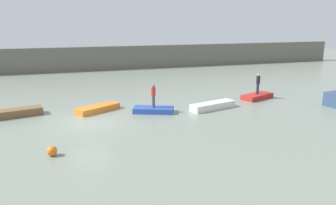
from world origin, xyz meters
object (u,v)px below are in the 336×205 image
Objects in this scene: rowboat_red at (257,96)px; person_red_shirt at (153,94)px; person_dark_shirt at (258,83)px; mooring_buoy at (52,151)px; rowboat_orange at (98,108)px; rowboat_brown at (18,112)px; rowboat_white at (213,106)px; rowboat_blue at (154,110)px.

person_red_shirt is (-9.49, -1.42, 1.13)m from rowboat_red.
person_dark_shirt is 3.49× the size of mooring_buoy.
rowboat_orange is 13.27m from rowboat_red.
rowboat_brown is 1.81× the size of person_dark_shirt.
rowboat_white reaches higher than rowboat_red.
mooring_buoy is at bearing -141.74° from rowboat_orange.
rowboat_orange is 1.89× the size of person_dark_shirt.
person_red_shirt reaches higher than rowboat_brown.
rowboat_orange is at bearing -17.19° from rowboat_brown.
rowboat_blue is at bearing 41.34° from mooring_buoy.
person_red_shirt reaches higher than rowboat_red.
person_red_shirt reaches higher than mooring_buoy.
rowboat_orange is at bearing 179.13° from rowboat_blue.
rowboat_white reaches higher than rowboat_blue.
person_dark_shirt is (9.49, 1.42, 1.19)m from rowboat_blue.
rowboat_blue is 0.98× the size of rowboat_red.
rowboat_red is at bearing 30.67° from rowboat_blue.
rowboat_brown is 0.96× the size of rowboat_orange.
rowboat_brown is at bearing 178.21° from person_dark_shirt.
person_dark_shirt reaches higher than rowboat_blue.
rowboat_blue is 4.49m from rowboat_white.
rowboat_white is 7.39× the size of mooring_buoy.
rowboat_orange is 8.49m from rowboat_white.
rowboat_brown is 6.34× the size of mooring_buoy.
rowboat_blue is at bearing -25.30° from rowboat_brown.
rowboat_white is (13.63, -2.43, -0.01)m from rowboat_brown.
rowboat_orange is at bearing 156.96° from person_red_shirt.
rowboat_brown reaches higher than rowboat_red.
person_red_shirt is 9.14m from mooring_buoy.
rowboat_brown is 1.87× the size of person_red_shirt.
person_dark_shirt reaches higher than rowboat_brown.
rowboat_white is at bearing -159.78° from person_dark_shirt.
rowboat_orange is 8.18m from mooring_buoy.
person_red_shirt is (9.16, -2.00, 1.07)m from rowboat_brown.
rowboat_brown reaches higher than mooring_buoy.
rowboat_orange is 13.32m from person_dark_shirt.
person_dark_shirt is at bearing 24.45° from mooring_buoy.
person_dark_shirt is at bearing -14.76° from rowboat_brown.
rowboat_brown is 5.40m from rowboat_orange.
person_red_shirt is at bearing 159.05° from rowboat_white.
rowboat_orange is 1.15× the size of rowboat_blue.
person_red_shirt is (3.77, -1.60, 1.13)m from rowboat_orange.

